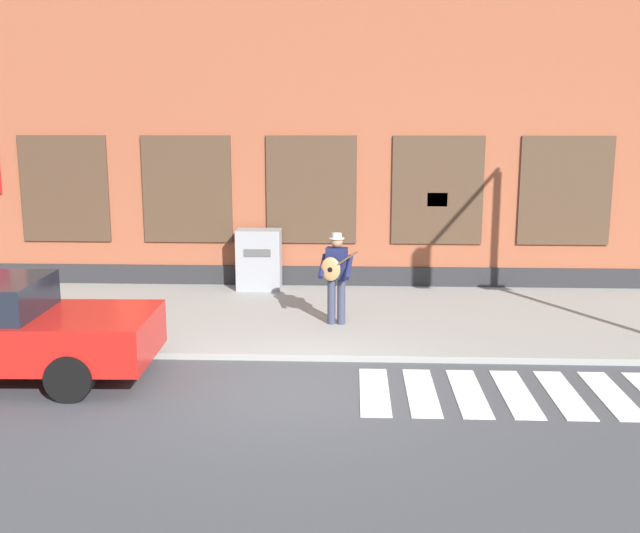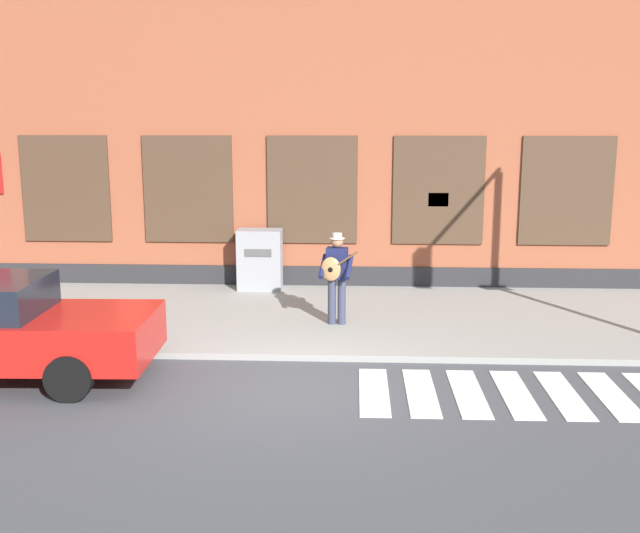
{
  "view_description": "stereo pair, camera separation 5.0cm",
  "coord_description": "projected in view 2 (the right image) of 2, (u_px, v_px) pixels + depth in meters",
  "views": [
    {
      "loc": [
        0.91,
        -10.25,
        3.89
      ],
      "look_at": [
        0.4,
        1.54,
        1.5
      ],
      "focal_mm": 42.0,
      "sensor_mm": 36.0,
      "label": 1
    },
    {
      "loc": [
        0.96,
        -10.24,
        3.89
      ],
      "look_at": [
        0.4,
        1.54,
        1.5
      ],
      "focal_mm": 42.0,
      "sensor_mm": 36.0,
      "label": 2
    }
  ],
  "objects": [
    {
      "name": "building_backdrop",
      "position": [
        317.0,
        115.0,
        18.2
      ],
      "size": [
        28.0,
        4.06,
        7.81
      ],
      "color": "brown",
      "rests_on": "ground"
    },
    {
      "name": "sidewalk",
      "position": [
        305.0,
        317.0,
        14.53
      ],
      "size": [
        28.0,
        5.06,
        0.11
      ],
      "color": "gray",
      "rests_on": "ground"
    },
    {
      "name": "busker",
      "position": [
        336.0,
        273.0,
        13.62
      ],
      "size": [
        0.72,
        0.59,
        1.7
      ],
      "color": "#33384C",
      "rests_on": "sidewalk"
    },
    {
      "name": "ground_plane",
      "position": [
        288.0,
        389.0,
        10.84
      ],
      "size": [
        160.0,
        160.0,
        0.0
      ],
      "primitive_type": "plane",
      "color": "#424449"
    },
    {
      "name": "crosswalk",
      "position": [
        563.0,
        395.0,
        10.6
      ],
      "size": [
        5.78,
        1.9,
        0.01
      ],
      "color": "silver",
      "rests_on": "ground"
    },
    {
      "name": "utility_box",
      "position": [
        260.0,
        259.0,
        16.48
      ],
      "size": [
        0.96,
        0.59,
        1.34
      ],
      "color": "gray",
      "rests_on": "sidewalk"
    }
  ]
}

